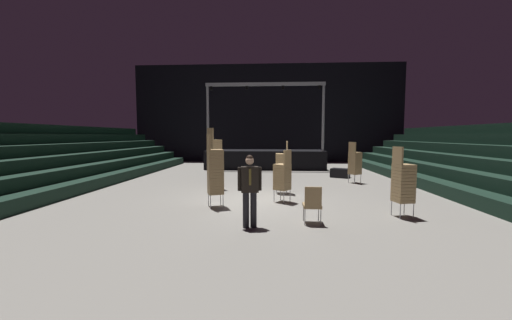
# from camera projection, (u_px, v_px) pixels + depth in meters

# --- Properties ---
(ground_plane) EXTENTS (22.00, 30.00, 0.10)m
(ground_plane) POSITION_uv_depth(u_px,v_px,m) (257.00, 202.00, 10.03)
(ground_plane) COLOR gray
(arena_end_wall) EXTENTS (22.00, 0.30, 8.00)m
(arena_end_wall) POSITION_uv_depth(u_px,v_px,m) (267.00, 113.00, 24.62)
(arena_end_wall) COLOR black
(arena_end_wall) RESTS_ON ground_plane
(bleacher_bank_left) EXTENTS (4.50, 24.00, 2.70)m
(bleacher_bank_left) POSITION_uv_depth(u_px,v_px,m) (31.00, 157.00, 11.42)
(bleacher_bank_left) COLOR black
(bleacher_bank_left) RESTS_ON ground_plane
(bleacher_bank_right) EXTENTS (4.50, 24.00, 2.70)m
(bleacher_bank_right) POSITION_uv_depth(u_px,v_px,m) (509.00, 159.00, 10.39)
(bleacher_bank_right) COLOR black
(bleacher_bank_right) RESTS_ON ground_plane
(stage_riser) EXTENTS (7.70, 2.79, 5.44)m
(stage_riser) POSITION_uv_depth(u_px,v_px,m) (265.00, 158.00, 19.90)
(stage_riser) COLOR black
(stage_riser) RESTS_ON ground_plane
(man_with_tie) EXTENTS (0.57, 0.29, 1.72)m
(man_with_tie) POSITION_uv_depth(u_px,v_px,m) (250.00, 187.00, 6.99)
(man_with_tie) COLOR black
(man_with_tie) RESTS_ON ground_plane
(chair_stack_front_left) EXTENTS (0.61, 0.61, 1.71)m
(chair_stack_front_left) POSITION_uv_depth(u_px,v_px,m) (283.00, 176.00, 9.72)
(chair_stack_front_left) COLOR #B2B5BA
(chair_stack_front_left) RESTS_ON ground_plane
(chair_stack_front_right) EXTENTS (0.57, 0.57, 2.22)m
(chair_stack_front_right) POSITION_uv_depth(u_px,v_px,m) (215.00, 171.00, 9.01)
(chair_stack_front_right) COLOR #B2B5BA
(chair_stack_front_right) RESTS_ON ground_plane
(chair_stack_mid_left) EXTENTS (0.62, 0.62, 2.48)m
(chair_stack_mid_left) POSITION_uv_depth(u_px,v_px,m) (215.00, 159.00, 12.08)
(chair_stack_mid_left) COLOR #B2B5BA
(chair_stack_mid_left) RESTS_ON ground_plane
(chair_stack_mid_right) EXTENTS (0.61, 0.61, 1.88)m
(chair_stack_mid_right) POSITION_uv_depth(u_px,v_px,m) (355.00, 163.00, 13.62)
(chair_stack_mid_right) COLOR #B2B5BA
(chair_stack_mid_right) RESTS_ON ground_plane
(chair_stack_mid_centre) EXTENTS (0.52, 0.52, 1.88)m
(chair_stack_mid_centre) POSITION_uv_depth(u_px,v_px,m) (403.00, 182.00, 7.91)
(chair_stack_mid_centre) COLOR #B2B5BA
(chair_stack_mid_centre) RESTS_ON ground_plane
(chair_stack_rear_left) EXTENTS (0.45, 0.45, 1.96)m
(chair_stack_rear_left) POSITION_uv_depth(u_px,v_px,m) (282.00, 167.00, 11.19)
(chair_stack_rear_left) COLOR #B2B5BA
(chair_stack_rear_left) RESTS_ON ground_plane
(equipment_road_case) EXTENTS (1.08, 0.96, 0.46)m
(equipment_road_case) POSITION_uv_depth(u_px,v_px,m) (340.00, 173.00, 15.49)
(equipment_road_case) COLOR black
(equipment_road_case) RESTS_ON ground_plane
(loose_chair_near_man) EXTENTS (0.44, 0.44, 0.95)m
(loose_chair_near_man) POSITION_uv_depth(u_px,v_px,m) (312.00, 203.00, 7.30)
(loose_chair_near_man) COLOR #B2B5BA
(loose_chair_near_man) RESTS_ON ground_plane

